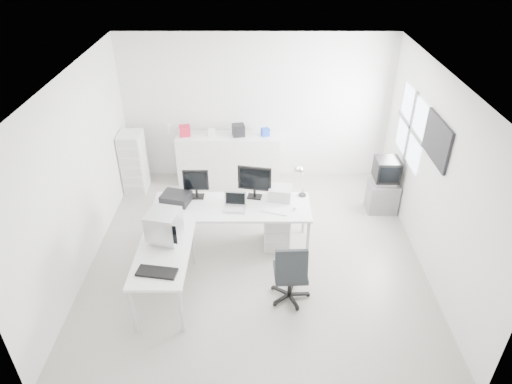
{
  "coord_description": "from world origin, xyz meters",
  "views": [
    {
      "loc": [
        0.01,
        -5.55,
        4.59
      ],
      "look_at": [
        0.0,
        0.2,
        1.0
      ],
      "focal_mm": 32.0,
      "sensor_mm": 36.0,
      "label": 1
    }
  ],
  "objects_px": {
    "drawer_pedestal": "(277,228)",
    "lcd_monitor_large": "(255,182)",
    "crt_monitor": "(164,227)",
    "sideboard": "(229,159)",
    "inkjet_printer": "(176,198)",
    "main_desk": "(232,226)",
    "filing_cabinet": "(134,162)",
    "crt_tv": "(386,172)",
    "tv_cabinet": "(382,196)",
    "laptop": "(234,204)",
    "side_desk": "(166,274)",
    "office_chair": "(291,270)",
    "laser_printer": "(280,193)",
    "lcd_monitor_small": "(196,183)"
  },
  "relations": [
    {
      "from": "lcd_monitor_small",
      "to": "office_chair",
      "type": "relative_size",
      "value": 0.5
    },
    {
      "from": "laser_printer",
      "to": "inkjet_printer",
      "type": "bearing_deg",
      "value": -166.36
    },
    {
      "from": "office_chair",
      "to": "sideboard",
      "type": "bearing_deg",
      "value": 104.51
    },
    {
      "from": "tv_cabinet",
      "to": "sideboard",
      "type": "bearing_deg",
      "value": 159.64
    },
    {
      "from": "inkjet_printer",
      "to": "tv_cabinet",
      "type": "relative_size",
      "value": 0.76
    },
    {
      "from": "main_desk",
      "to": "crt_tv",
      "type": "height_order",
      "value": "crt_tv"
    },
    {
      "from": "lcd_monitor_large",
      "to": "filing_cabinet",
      "type": "xyz_separation_m",
      "value": [
        -2.26,
        1.48,
        -0.44
      ]
    },
    {
      "from": "lcd_monitor_large",
      "to": "filing_cabinet",
      "type": "height_order",
      "value": "lcd_monitor_large"
    },
    {
      "from": "crt_tv",
      "to": "side_desk",
      "type": "bearing_deg",
      "value": -148.39
    },
    {
      "from": "main_desk",
      "to": "crt_tv",
      "type": "bearing_deg",
      "value": 21.45
    },
    {
      "from": "inkjet_printer",
      "to": "laptop",
      "type": "bearing_deg",
      "value": 2.2
    },
    {
      "from": "side_desk",
      "to": "inkjet_printer",
      "type": "bearing_deg",
      "value": 90.0
    },
    {
      "from": "drawer_pedestal",
      "to": "lcd_monitor_large",
      "type": "height_order",
      "value": "lcd_monitor_large"
    },
    {
      "from": "lcd_monitor_large",
      "to": "crt_tv",
      "type": "bearing_deg",
      "value": 29.69
    },
    {
      "from": "side_desk",
      "to": "lcd_monitor_small",
      "type": "relative_size",
      "value": 2.84
    },
    {
      "from": "lcd_monitor_large",
      "to": "filing_cabinet",
      "type": "distance_m",
      "value": 2.73
    },
    {
      "from": "crt_tv",
      "to": "office_chair",
      "type": "bearing_deg",
      "value": -129.02
    },
    {
      "from": "lcd_monitor_small",
      "to": "tv_cabinet",
      "type": "bearing_deg",
      "value": 14.08
    },
    {
      "from": "drawer_pedestal",
      "to": "lcd_monitor_small",
      "type": "height_order",
      "value": "lcd_monitor_small"
    },
    {
      "from": "main_desk",
      "to": "drawer_pedestal",
      "type": "relative_size",
      "value": 4.0
    },
    {
      "from": "office_chair",
      "to": "main_desk",
      "type": "bearing_deg",
      "value": 123.22
    },
    {
      "from": "main_desk",
      "to": "crt_monitor",
      "type": "xyz_separation_m",
      "value": [
        -0.85,
        -0.85,
        0.61
      ]
    },
    {
      "from": "inkjet_printer",
      "to": "laser_printer",
      "type": "distance_m",
      "value": 1.6
    },
    {
      "from": "main_desk",
      "to": "laptop",
      "type": "distance_m",
      "value": 0.49
    },
    {
      "from": "lcd_monitor_small",
      "to": "side_desk",
      "type": "bearing_deg",
      "value": -102.19
    },
    {
      "from": "office_chair",
      "to": "sideboard",
      "type": "relative_size",
      "value": 0.51
    },
    {
      "from": "main_desk",
      "to": "filing_cabinet",
      "type": "bearing_deg",
      "value": 137.87
    },
    {
      "from": "main_desk",
      "to": "lcd_monitor_large",
      "type": "relative_size",
      "value": 4.46
    },
    {
      "from": "main_desk",
      "to": "filing_cabinet",
      "type": "distance_m",
      "value": 2.58
    },
    {
      "from": "drawer_pedestal",
      "to": "tv_cabinet",
      "type": "distance_m",
      "value": 2.13
    },
    {
      "from": "crt_tv",
      "to": "lcd_monitor_small",
      "type": "bearing_deg",
      "value": -166.26
    },
    {
      "from": "filing_cabinet",
      "to": "lcd_monitor_large",
      "type": "bearing_deg",
      "value": -33.17
    },
    {
      "from": "sideboard",
      "to": "crt_monitor",
      "type": "bearing_deg",
      "value": -103.44
    },
    {
      "from": "lcd_monitor_large",
      "to": "laser_printer",
      "type": "distance_m",
      "value": 0.44
    },
    {
      "from": "drawer_pedestal",
      "to": "main_desk",
      "type": "bearing_deg",
      "value": -175.91
    },
    {
      "from": "inkjet_printer",
      "to": "crt_monitor",
      "type": "height_order",
      "value": "crt_monitor"
    },
    {
      "from": "side_desk",
      "to": "inkjet_printer",
      "type": "height_order",
      "value": "inkjet_printer"
    },
    {
      "from": "crt_monitor",
      "to": "lcd_monitor_large",
      "type": "bearing_deg",
      "value": 54.93
    },
    {
      "from": "inkjet_printer",
      "to": "lcd_monitor_large",
      "type": "height_order",
      "value": "lcd_monitor_large"
    },
    {
      "from": "side_desk",
      "to": "filing_cabinet",
      "type": "height_order",
      "value": "filing_cabinet"
    },
    {
      "from": "drawer_pedestal",
      "to": "side_desk",
      "type": "bearing_deg",
      "value": -143.43
    },
    {
      "from": "crt_monitor",
      "to": "sideboard",
      "type": "bearing_deg",
      "value": 88.97
    },
    {
      "from": "lcd_monitor_large",
      "to": "inkjet_printer",
      "type": "bearing_deg",
      "value": -162.09
    },
    {
      "from": "main_desk",
      "to": "lcd_monitor_small",
      "type": "relative_size",
      "value": 4.87
    },
    {
      "from": "crt_tv",
      "to": "lcd_monitor_large",
      "type": "bearing_deg",
      "value": -161.09
    },
    {
      "from": "crt_tv",
      "to": "sideboard",
      "type": "xyz_separation_m",
      "value": [
        -2.75,
        1.02,
        -0.29
      ]
    },
    {
      "from": "inkjet_printer",
      "to": "crt_tv",
      "type": "relative_size",
      "value": 0.84
    },
    {
      "from": "drawer_pedestal",
      "to": "office_chair",
      "type": "bearing_deg",
      "value": -83.5
    },
    {
      "from": "drawer_pedestal",
      "to": "crt_monitor",
      "type": "bearing_deg",
      "value": -149.86
    },
    {
      "from": "lcd_monitor_large",
      "to": "crt_monitor",
      "type": "xyz_separation_m",
      "value": [
        -1.2,
        -1.1,
        -0.03
      ]
    }
  ]
}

